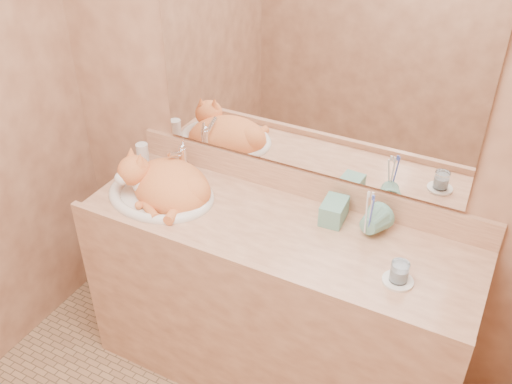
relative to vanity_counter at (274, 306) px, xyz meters
The scene contains 12 objects.
wall_back 0.87m from the vanity_counter, 90.00° to the left, with size 2.40×0.02×2.50m, color brown.
vanity_counter is the anchor object (origin of this frame).
mirror 1.00m from the vanity_counter, 90.00° to the left, with size 1.30×0.02×0.80m, color white.
sink_basin 0.73m from the vanity_counter, behind, with size 0.46×0.39×0.14m, color white, non-canonical shape.
faucet 0.75m from the vanity_counter, 163.38° to the left, with size 0.04×0.12×0.17m, color white, non-canonical shape.
cat 0.71m from the vanity_counter, behind, with size 0.39×0.32×0.21m, color orange, non-canonical shape.
soap_dispenser 0.56m from the vanity_counter, 26.80° to the left, with size 0.09×0.09×0.20m, color #66A490.
toothbrush_cup 0.59m from the vanity_counter, 16.72° to the left, with size 0.12×0.12×0.11m, color #66A490.
toothbrushes 0.65m from the vanity_counter, 16.72° to the left, with size 0.04×0.04×0.22m, color silver, non-canonical shape.
saucer 0.67m from the vanity_counter, ahead, with size 0.11×0.11×0.01m, color white.
water_glass 0.70m from the vanity_counter, ahead, with size 0.06×0.06×0.08m, color white.
lotion_bottle 0.88m from the vanity_counter, behind, with size 0.05×0.05×0.13m, color silver.
Camera 1 is at (0.75, -0.88, 2.23)m, focal length 40.00 mm.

